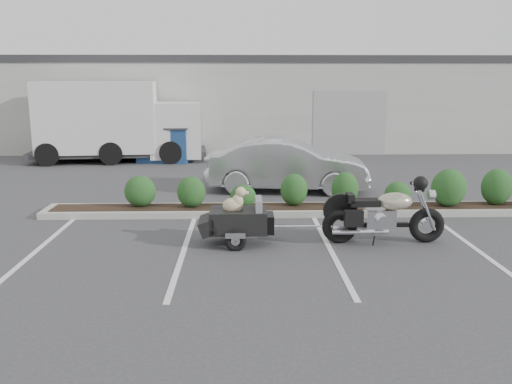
{
  "coord_description": "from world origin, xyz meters",
  "views": [
    {
      "loc": [
        -0.43,
        -10.1,
        3.1
      ],
      "look_at": [
        -0.13,
        1.05,
        0.75
      ],
      "focal_mm": 38.0,
      "sensor_mm": 36.0,
      "label": 1
    }
  ],
  "objects_px": {
    "motorcycle": "(384,216)",
    "sedan": "(287,165)",
    "pet_trailer": "(237,220)",
    "dumpster": "(165,144)",
    "delivery_truck": "(118,123)"
  },
  "relations": [
    {
      "from": "motorcycle",
      "to": "pet_trailer",
      "type": "bearing_deg",
      "value": 179.55
    },
    {
      "from": "pet_trailer",
      "to": "dumpster",
      "type": "distance_m",
      "value": 10.9
    },
    {
      "from": "dumpster",
      "to": "delivery_truck",
      "type": "xyz_separation_m",
      "value": [
        -1.78,
        0.21,
        0.76
      ]
    },
    {
      "from": "pet_trailer",
      "to": "dumpster",
      "type": "height_order",
      "value": "dumpster"
    },
    {
      "from": "sedan",
      "to": "delivery_truck",
      "type": "relative_size",
      "value": 0.67
    },
    {
      "from": "pet_trailer",
      "to": "motorcycle",
      "type": "bearing_deg",
      "value": -0.45
    },
    {
      "from": "sedan",
      "to": "delivery_truck",
      "type": "distance_m",
      "value": 8.34
    },
    {
      "from": "dumpster",
      "to": "delivery_truck",
      "type": "bearing_deg",
      "value": 179.89
    },
    {
      "from": "motorcycle",
      "to": "sedan",
      "type": "relative_size",
      "value": 0.53
    },
    {
      "from": "sedan",
      "to": "dumpster",
      "type": "bearing_deg",
      "value": 42.86
    },
    {
      "from": "motorcycle",
      "to": "pet_trailer",
      "type": "relative_size",
      "value": 1.26
    },
    {
      "from": "pet_trailer",
      "to": "sedan",
      "type": "relative_size",
      "value": 0.42
    },
    {
      "from": "pet_trailer",
      "to": "sedan",
      "type": "xyz_separation_m",
      "value": [
        1.35,
        4.92,
        0.26
      ]
    },
    {
      "from": "motorcycle",
      "to": "pet_trailer",
      "type": "height_order",
      "value": "motorcycle"
    },
    {
      "from": "sedan",
      "to": "dumpster",
      "type": "distance_m",
      "value": 6.98
    }
  ]
}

